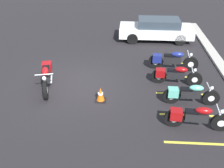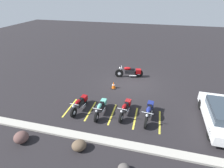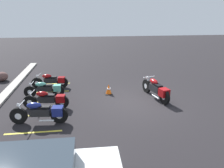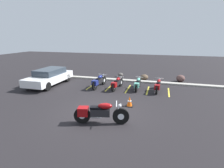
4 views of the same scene
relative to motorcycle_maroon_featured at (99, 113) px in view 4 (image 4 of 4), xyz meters
name	(u,v)px [view 4 (image 4 of 4)]	position (x,y,z in m)	size (l,w,h in m)	color
ground	(101,112)	(-0.28, 1.12, -0.52)	(60.00, 60.00, 0.00)	black
motorcycle_maroon_featured	(99,113)	(0.00, 0.00, 0.00)	(2.43, 0.93, 0.97)	black
parked_bike_0	(99,81)	(-1.94, 5.34, -0.04)	(0.66, 2.29, 0.90)	black
parked_bike_1	(117,83)	(-0.51, 5.30, -0.08)	(0.64, 2.10, 0.83)	black
parked_bike_2	(138,84)	(0.98, 5.62, -0.08)	(0.58, 2.07, 0.81)	black
parked_bike_3	(158,86)	(2.42, 5.53, -0.08)	(0.59, 2.11, 0.83)	black
car_white	(50,77)	(-5.98, 4.99, 0.16)	(1.85, 4.32, 1.29)	black
concrete_curb	(127,80)	(-0.28, 7.85, -0.46)	(18.00, 0.50, 0.12)	#A8A399
landscape_rock_0	(144,77)	(1.15, 8.62, -0.26)	(0.71, 0.62, 0.51)	brown
landscape_rock_1	(181,78)	(4.20, 8.88, -0.22)	(0.71, 0.72, 0.59)	brown
landscape_rock_2	(121,75)	(-1.17, 9.28, -0.32)	(0.51, 0.48, 0.39)	#4D4845
traffic_cone	(130,102)	(0.97, 2.34, -0.25)	(0.40, 0.40, 0.56)	black
stall_line_0	(92,86)	(-2.64, 5.57, -0.51)	(0.10, 2.10, 0.00)	gold
stall_line_1	(109,87)	(-1.19, 5.57, -0.51)	(0.10, 2.10, 0.00)	gold
stall_line_2	(128,89)	(0.27, 5.57, -0.51)	(0.10, 2.10, 0.00)	gold
stall_line_3	(148,90)	(1.72, 5.57, -0.51)	(0.10, 2.10, 0.00)	gold
stall_line_4	(169,92)	(3.17, 5.57, -0.51)	(0.10, 2.10, 0.00)	gold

